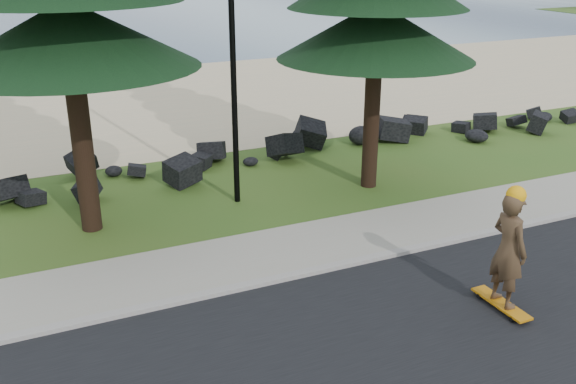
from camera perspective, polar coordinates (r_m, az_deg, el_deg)
name	(u,v)px	position (r m, az deg, el deg)	size (l,w,h in m)	color
ground	(292,255)	(13.12, 0.32, -5.60)	(160.00, 160.00, 0.00)	#355C1D
road	(422,383)	(9.83, 11.80, -16.32)	(160.00, 7.00, 0.02)	black
kerb	(311,272)	(12.38, 2.07, -7.11)	(160.00, 0.20, 0.10)	#A59D95
sidewalk	(288,249)	(13.27, -0.04, -5.09)	(160.00, 2.00, 0.08)	#9E9884
beach_sand	(139,103)	(26.28, -13.12, 7.72)	(160.00, 15.00, 0.01)	beige
ocean	(50,14)	(62.10, -20.43, 14.58)	(160.00, 58.00, 0.01)	#354C65
seawall_boulders	(208,171)	(17.96, -7.16, 1.84)	(60.00, 2.40, 1.10)	black
lamp_post	(232,29)	(14.78, -5.00, 14.23)	(0.25, 0.14, 8.14)	black
skateboarder	(508,250)	(11.37, 19.01, -4.91)	(0.49, 1.22, 2.27)	#CA780B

